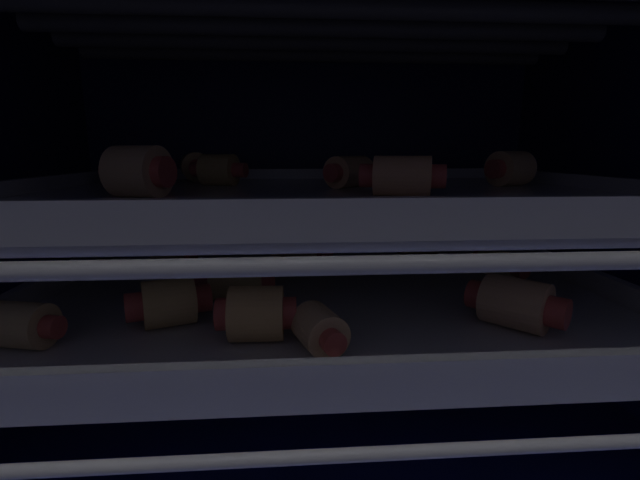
# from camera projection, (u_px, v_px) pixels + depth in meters

# --- Properties ---
(ground_plane) EXTENTS (0.55, 0.43, 0.01)m
(ground_plane) POSITION_uv_depth(u_px,v_px,m) (324.00, 417.00, 0.38)
(ground_plane) COLOR #0C1138
(oven_wall_back) EXTENTS (0.55, 0.01, 0.33)m
(oven_wall_back) POSITION_uv_depth(u_px,v_px,m) (311.00, 194.00, 0.55)
(oven_wall_back) COLOR #0C1138
(oven_wall_back) RESTS_ON ground_plane
(heating_element) EXTENTS (0.42, 0.19, 0.01)m
(heating_element) POSITION_uv_depth(u_px,v_px,m) (324.00, 27.00, 0.31)
(heating_element) COLOR #333338
(oven_rack_lower) EXTENTS (0.50, 0.40, 0.01)m
(oven_rack_lower) POSITION_uv_depth(u_px,v_px,m) (324.00, 303.00, 0.36)
(oven_rack_lower) COLOR #B7B7BC
(baking_tray_lower) EXTENTS (0.45, 0.31, 0.02)m
(baking_tray_lower) POSITION_uv_depth(u_px,v_px,m) (324.00, 293.00, 0.35)
(baking_tray_lower) COLOR silver
(baking_tray_lower) RESTS_ON oven_rack_lower
(pig_in_blanket_lower_0) EXTENTS (0.05, 0.03, 0.03)m
(pig_in_blanket_lower_0) POSITION_uv_depth(u_px,v_px,m) (257.00, 314.00, 0.26)
(pig_in_blanket_lower_0) COLOR tan
(pig_in_blanket_lower_0) RESTS_ON baking_tray_lower
(pig_in_blanket_lower_1) EXTENTS (0.06, 0.03, 0.02)m
(pig_in_blanket_lower_1) POSITION_uv_depth(u_px,v_px,m) (235.00, 283.00, 0.33)
(pig_in_blanket_lower_1) COLOR tan
(pig_in_blanket_lower_1) RESTS_ON baking_tray_lower
(pig_in_blanket_lower_2) EXTENTS (0.03, 0.05, 0.02)m
(pig_in_blanket_lower_2) POSITION_uv_depth(u_px,v_px,m) (320.00, 329.00, 0.25)
(pig_in_blanket_lower_2) COLOR tan
(pig_in_blanket_lower_2) RESTS_ON baking_tray_lower
(pig_in_blanket_lower_3) EXTENTS (0.06, 0.06, 0.03)m
(pig_in_blanket_lower_3) POSITION_uv_depth(u_px,v_px,m) (516.00, 303.00, 0.28)
(pig_in_blanket_lower_3) COLOR tan
(pig_in_blanket_lower_3) RESTS_ON baking_tray_lower
(pig_in_blanket_lower_4) EXTENTS (0.06, 0.04, 0.03)m
(pig_in_blanket_lower_4) POSITION_uv_depth(u_px,v_px,m) (169.00, 303.00, 0.28)
(pig_in_blanket_lower_4) COLOR tan
(pig_in_blanket_lower_4) RESTS_ON baking_tray_lower
(pig_in_blanket_lower_5) EXTENTS (0.06, 0.03, 0.03)m
(pig_in_blanket_lower_5) POSITION_uv_depth(u_px,v_px,m) (417.00, 240.00, 0.48)
(pig_in_blanket_lower_5) COLOR tan
(pig_in_blanket_lower_5) RESTS_ON baking_tray_lower
(pig_in_blanket_lower_6) EXTENTS (0.04, 0.06, 0.02)m
(pig_in_blanket_lower_6) POSITION_uv_depth(u_px,v_px,m) (499.00, 264.00, 0.39)
(pig_in_blanket_lower_6) COLOR tan
(pig_in_blanket_lower_6) RESTS_ON baking_tray_lower
(pig_in_blanket_lower_7) EXTENTS (0.05, 0.04, 0.03)m
(pig_in_blanket_lower_7) POSITION_uv_depth(u_px,v_px,m) (286.00, 244.00, 0.46)
(pig_in_blanket_lower_7) COLOR tan
(pig_in_blanket_lower_7) RESTS_ON baking_tray_lower
(pig_in_blanket_lower_8) EXTENTS (0.05, 0.03, 0.03)m
(pig_in_blanket_lower_8) POSITION_uv_depth(u_px,v_px,m) (21.00, 325.00, 0.25)
(pig_in_blanket_lower_8) COLOR tan
(pig_in_blanket_lower_8) RESTS_ON baking_tray_lower
(pig_in_blanket_lower_9) EXTENTS (0.05, 0.04, 0.03)m
(pig_in_blanket_lower_9) POSITION_uv_depth(u_px,v_px,m) (174.00, 254.00, 0.41)
(pig_in_blanket_lower_9) COLOR tan
(pig_in_blanket_lower_9) RESTS_ON baking_tray_lower
(pig_in_blanket_lower_10) EXTENTS (0.05, 0.05, 0.03)m
(pig_in_blanket_lower_10) POSITION_uv_depth(u_px,v_px,m) (309.00, 251.00, 0.42)
(pig_in_blanket_lower_10) COLOR tan
(pig_in_blanket_lower_10) RESTS_ON baking_tray_lower
(oven_rack_upper) EXTENTS (0.50, 0.40, 0.01)m
(oven_rack_upper) POSITION_uv_depth(u_px,v_px,m) (324.00, 206.00, 0.34)
(oven_rack_upper) COLOR #B7B7BC
(baking_tray_upper) EXTENTS (0.45, 0.31, 0.02)m
(baking_tray_upper) POSITION_uv_depth(u_px,v_px,m) (324.00, 194.00, 0.34)
(baking_tray_upper) COLOR silver
(baking_tray_upper) RESTS_ON oven_rack_upper
(pig_in_blanket_upper_0) EXTENTS (0.05, 0.04, 0.03)m
(pig_in_blanket_upper_0) POSITION_uv_depth(u_px,v_px,m) (219.00, 170.00, 0.38)
(pig_in_blanket_upper_0) COLOR tan
(pig_in_blanket_upper_0) RESTS_ON baking_tray_upper
(pig_in_blanket_upper_1) EXTENTS (0.05, 0.04, 0.03)m
(pig_in_blanket_upper_1) POSITION_uv_depth(u_px,v_px,m) (510.00, 169.00, 0.38)
(pig_in_blanket_upper_1) COLOR tan
(pig_in_blanket_upper_1) RESTS_ON baking_tray_upper
(pig_in_blanket_upper_2) EXTENTS (0.05, 0.05, 0.03)m
(pig_in_blanket_upper_2) POSITION_uv_depth(u_px,v_px,m) (350.00, 172.00, 0.36)
(pig_in_blanket_upper_2) COLOR tan
(pig_in_blanket_upper_2) RESTS_ON baking_tray_upper
(pig_in_blanket_upper_3) EXTENTS (0.04, 0.05, 0.03)m
(pig_in_blanket_upper_3) POSITION_uv_depth(u_px,v_px,m) (196.00, 167.00, 0.44)
(pig_in_blanket_upper_3) COLOR tan
(pig_in_blanket_upper_3) RESTS_ON baking_tray_upper
(pig_in_blanket_upper_4) EXTENTS (0.06, 0.04, 0.03)m
(pig_in_blanket_upper_4) POSITION_uv_depth(u_px,v_px,m) (402.00, 176.00, 0.29)
(pig_in_blanket_upper_4) COLOR tan
(pig_in_blanket_upper_4) RESTS_ON baking_tray_upper
(pig_in_blanket_upper_5) EXTENTS (0.05, 0.04, 0.03)m
(pig_in_blanket_upper_5) POSITION_uv_depth(u_px,v_px,m) (138.00, 172.00, 0.29)
(pig_in_blanket_upper_5) COLOR tan
(pig_in_blanket_upper_5) RESTS_ON baking_tray_upper
(pig_in_blanket_upper_6) EXTENTS (0.06, 0.02, 0.02)m
(pig_in_blanket_upper_6) POSITION_uv_depth(u_px,v_px,m) (141.00, 171.00, 0.39)
(pig_in_blanket_upper_6) COLOR tan
(pig_in_blanket_upper_6) RESTS_ON baking_tray_upper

